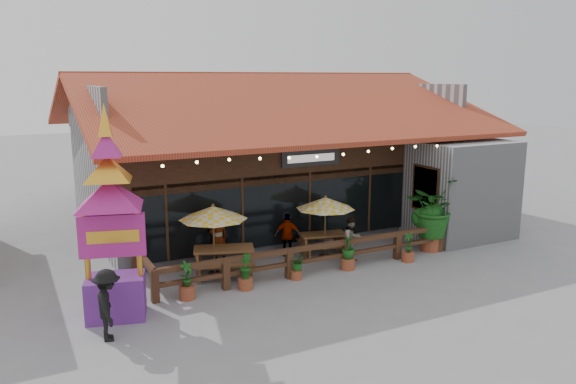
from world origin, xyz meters
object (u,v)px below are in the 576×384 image
umbrella_left (213,213)px  picnic_table_left (224,257)px  umbrella_right (325,203)px  pedestrian (108,305)px  picnic_table_right (323,240)px  thai_sign_tower (110,199)px  tropical_plant (432,209)px

umbrella_left → picnic_table_left: (0.24, -0.20, -1.33)m
umbrella_right → pedestrian: 8.12m
picnic_table_right → thai_sign_tower: size_ratio=0.32×
umbrella_right → pedestrian: bearing=-158.3°
pedestrian → tropical_plant: bearing=-73.3°
picnic_table_left → tropical_plant: size_ratio=0.86×
pedestrian → picnic_table_right: bearing=-60.2°
umbrella_left → umbrella_right: (3.87, -0.03, -0.10)m
tropical_plant → umbrella_right: bearing=163.6°
umbrella_left → thai_sign_tower: (-3.23, -1.82, 1.10)m
picnic_table_left → pedestrian: size_ratio=1.32×
picnic_table_right → thai_sign_tower: 7.81m
pedestrian → umbrella_left: bearing=-43.3°
umbrella_left → thai_sign_tower: bearing=-150.6°
picnic_table_left → tropical_plant: 7.35m
umbrella_right → pedestrian: umbrella_right is taller
tropical_plant → picnic_table_right: bearing=160.7°
picnic_table_right → picnic_table_left: bearing=-174.4°
umbrella_left → picnic_table_left: 1.37m
umbrella_left → picnic_table_left: size_ratio=1.19×
picnic_table_left → picnic_table_right: 3.68m
umbrella_left → pedestrian: umbrella_left is taller
umbrella_right → tropical_plant: bearing=-16.4°
tropical_plant → picnic_table_left: bearing=172.9°
tropical_plant → umbrella_left: bearing=171.7°
umbrella_left → picnic_table_right: (3.90, 0.16, -1.41)m
thai_sign_tower → pedestrian: (-0.39, -1.19, -2.18)m
umbrella_right → picnic_table_right: (0.03, 0.19, -1.32)m
tropical_plant → pedestrian: bearing=-170.2°
picnic_table_right → pedestrian: 8.16m
umbrella_right → tropical_plant: tropical_plant is taller
thai_sign_tower → pedestrian: size_ratio=3.42×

